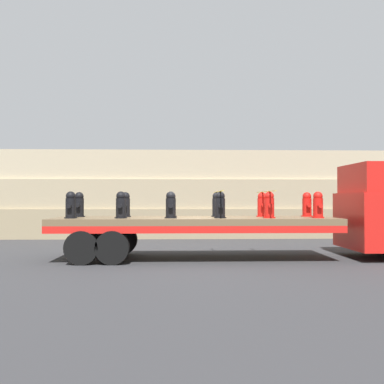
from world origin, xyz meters
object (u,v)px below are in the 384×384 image
object	(u,v)px
fire_hydrant_black_near_1	(121,205)
fire_hydrant_black_near_3	(220,205)
fire_hydrant_black_far_0	(79,205)
fire_hydrant_red_near_5	(318,205)
fire_hydrant_black_far_1	(125,205)
fire_hydrant_black_near_2	(171,205)
fire_hydrant_black_far_2	(171,205)
fire_hydrant_red_far_4	(262,205)
fire_hydrant_red_far_5	(307,205)
fire_hydrant_red_near_4	(269,205)
fire_hydrant_black_near_0	(71,205)
flatbed_trailer	(177,225)
fire_hydrant_black_far_3	(217,205)

from	to	relation	value
fire_hydrant_black_near_1	fire_hydrant_black_near_3	world-z (taller)	same
fire_hydrant_black_far_0	fire_hydrant_red_near_5	bearing A→B (deg)	-8.46
fire_hydrant_black_far_1	fire_hydrant_black_near_2	distance (m)	1.79
fire_hydrant_black_far_1	fire_hydrant_black_far_2	world-z (taller)	same
fire_hydrant_black_near_1	fire_hydrant_red_far_4	size ratio (longest dim) A/B	1.00
fire_hydrant_red_far_4	fire_hydrant_red_far_5	distance (m)	1.43
fire_hydrant_black_near_2	fire_hydrant_black_far_0	bearing A→B (deg)	159.61
fire_hydrant_black_near_3	fire_hydrant_red_far_4	distance (m)	1.79
fire_hydrant_black_near_3	fire_hydrant_red_near_5	world-z (taller)	same
fire_hydrant_black_near_3	fire_hydrant_red_far_5	size ratio (longest dim) A/B	1.00
fire_hydrant_red_near_4	fire_hydrant_red_far_5	world-z (taller)	same
fire_hydrant_black_far_0	fire_hydrant_red_far_5	xyz separation A→B (m)	(7.17, 0.00, 0.00)
fire_hydrant_black_far_1	fire_hydrant_red_near_5	xyz separation A→B (m)	(5.73, -1.07, 0.00)
fire_hydrant_black_far_1	fire_hydrant_black_near_3	world-z (taller)	same
fire_hydrant_black_far_2	fire_hydrant_black_near_0	bearing A→B (deg)	-159.61
fire_hydrant_black_near_1	fire_hydrant_black_far_0	bearing A→B (deg)	143.37
fire_hydrant_black_near_3	fire_hydrant_red_far_5	bearing A→B (deg)	20.39
fire_hydrant_black_near_2	fire_hydrant_red_near_4	size ratio (longest dim) A/B	1.00
fire_hydrant_black_near_0	fire_hydrant_black_near_2	xyz separation A→B (m)	(2.87, 0.00, 0.00)
fire_hydrant_black_near_1	fire_hydrant_black_near_2	world-z (taller)	same
fire_hydrant_red_near_4	fire_hydrant_black_far_1	bearing A→B (deg)	166.08
flatbed_trailer	fire_hydrant_red_far_4	size ratio (longest dim) A/B	10.82
fire_hydrant_black_near_3	fire_hydrant_red_far_5	world-z (taller)	same
fire_hydrant_black_near_2	fire_hydrant_black_far_2	world-z (taller)	same
fire_hydrant_red_near_5	fire_hydrant_red_far_5	bearing A→B (deg)	90.00
fire_hydrant_black_far_2	fire_hydrant_red_near_5	size ratio (longest dim) A/B	1.00
fire_hydrant_black_far_0	fire_hydrant_red_far_5	world-z (taller)	same
fire_hydrant_black_far_2	fire_hydrant_black_near_3	world-z (taller)	same
fire_hydrant_red_near_5	fire_hydrant_red_far_5	size ratio (longest dim) A/B	1.00
fire_hydrant_red_near_5	fire_hydrant_black_near_0	bearing A→B (deg)	180.00
fire_hydrant_black_near_3	fire_hydrant_black_far_0	bearing A→B (deg)	166.08
fire_hydrant_black_far_1	fire_hydrant_black_far_3	world-z (taller)	same
fire_hydrant_black_near_1	fire_hydrant_black_far_1	world-z (taller)	same
fire_hydrant_black_near_0	fire_hydrant_red_near_5	bearing A→B (deg)	0.00
fire_hydrant_black_near_2	fire_hydrant_red_near_5	xyz separation A→B (m)	(4.30, 0.00, 0.00)
fire_hydrant_red_near_4	fire_hydrant_black_near_1	bearing A→B (deg)	180.00
fire_hydrant_black_far_0	fire_hydrant_black_near_3	bearing A→B (deg)	-13.92
fire_hydrant_black_far_0	fire_hydrant_red_near_4	bearing A→B (deg)	-10.53
fire_hydrant_black_far_2	fire_hydrant_black_near_1	bearing A→B (deg)	-143.37
fire_hydrant_black_far_1	fire_hydrant_red_far_5	world-z (taller)	same
fire_hydrant_black_near_2	fire_hydrant_red_far_5	bearing A→B (deg)	13.92
fire_hydrant_black_near_0	fire_hydrant_red_far_5	xyz separation A→B (m)	(7.17, 1.07, 0.00)
fire_hydrant_black_near_0	fire_hydrant_black_far_1	distance (m)	1.79
fire_hydrant_black_near_0	fire_hydrant_red_far_5	bearing A→B (deg)	8.46
fire_hydrant_black_near_2	fire_hydrant_red_far_4	world-z (taller)	same
fire_hydrant_red_far_4	fire_hydrant_red_near_5	xyz separation A→B (m)	(1.43, -1.07, 0.00)
flatbed_trailer	fire_hydrant_black_near_1	xyz separation A→B (m)	(-1.60, -0.53, 0.61)
fire_hydrant_black_near_2	fire_hydrant_black_far_1	bearing A→B (deg)	143.37
fire_hydrant_black_near_0	fire_hydrant_black_near_3	distance (m)	4.30
fire_hydrant_black_near_0	fire_hydrant_red_far_4	world-z (taller)	same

